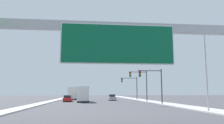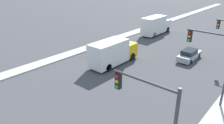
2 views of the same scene
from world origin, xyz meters
name	(u,v)px [view 2 (image 2 of 2)]	position (x,y,z in m)	size (l,w,h in m)	color
median_strip_left	(121,37)	(-10.75, 60.00, 0.07)	(2.00, 120.00, 0.15)	#BEBEBE
car_mid_right	(189,55)	(3.50, 57.15, 0.71)	(1.72, 4.63, 1.52)	#A5A8AD
car_far_right	(104,50)	(-7.00, 51.15, 0.67)	(1.72, 4.74, 1.40)	red
truck_box_primary	(156,25)	(-7.00, 65.97, 1.77)	(2.34, 7.93, 3.50)	white
truck_box_secondary	(113,52)	(-3.50, 49.06, 1.66)	(2.45, 7.52, 3.26)	yellow
traffic_light_near_intersection	(153,112)	(8.90, 38.00, 4.11)	(4.25, 0.32, 6.10)	#3D3D3F
traffic_light_mid_block	(215,57)	(9.06, 48.00, 4.51)	(4.04, 0.32, 6.78)	#3D3D3F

